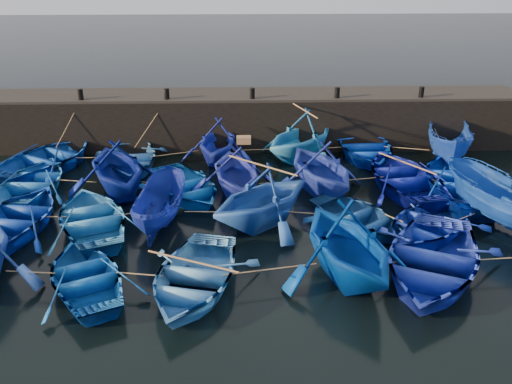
{
  "coord_description": "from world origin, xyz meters",
  "views": [
    {
      "loc": [
        -0.54,
        -16.6,
        9.79
      ],
      "look_at": [
        0.0,
        3.2,
        0.7
      ],
      "focal_mm": 40.0,
      "sensor_mm": 36.0,
      "label": 1
    }
  ],
  "objects_px": {
    "boat_0": "(48,158)",
    "boat_13": "(16,218)",
    "boat_8": "(185,186)",
    "wooden_crate": "(244,140)"
  },
  "relations": [
    {
      "from": "boat_0",
      "to": "wooden_crate",
      "type": "height_order",
      "value": "wooden_crate"
    },
    {
      "from": "boat_0",
      "to": "wooden_crate",
      "type": "relative_size",
      "value": 9.6
    },
    {
      "from": "boat_13",
      "to": "wooden_crate",
      "type": "height_order",
      "value": "wooden_crate"
    },
    {
      "from": "boat_13",
      "to": "wooden_crate",
      "type": "bearing_deg",
      "value": -151.04
    },
    {
      "from": "boat_0",
      "to": "boat_13",
      "type": "xyz_separation_m",
      "value": [
        0.63,
        -5.78,
        -0.03
      ]
    },
    {
      "from": "boat_8",
      "to": "wooden_crate",
      "type": "distance_m",
      "value": 3.05
    },
    {
      "from": "boat_0",
      "to": "wooden_crate",
      "type": "xyz_separation_m",
      "value": [
        8.76,
        -3.07,
        1.85
      ]
    },
    {
      "from": "boat_0",
      "to": "boat_8",
      "type": "distance_m",
      "value": 7.09
    },
    {
      "from": "wooden_crate",
      "to": "boat_0",
      "type": "bearing_deg",
      "value": 160.69
    },
    {
      "from": "wooden_crate",
      "to": "boat_8",
      "type": "bearing_deg",
      "value": 179.85
    }
  ]
}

